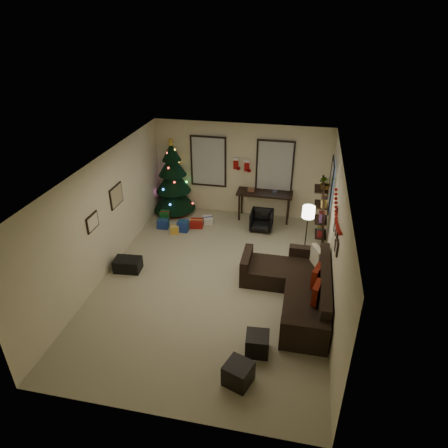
# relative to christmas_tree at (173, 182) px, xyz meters

# --- Properties ---
(floor) EXTENTS (7.00, 7.00, 0.00)m
(floor) POSITION_rel_christmas_tree_xyz_m (1.95, -3.16, -0.96)
(floor) COLOR tan
(floor) RESTS_ON ground
(ceiling) EXTENTS (7.00, 7.00, 0.00)m
(ceiling) POSITION_rel_christmas_tree_xyz_m (1.95, -3.16, 1.74)
(ceiling) COLOR white
(ceiling) RESTS_ON floor
(wall_back) EXTENTS (5.00, 0.00, 5.00)m
(wall_back) POSITION_rel_christmas_tree_xyz_m (1.95, 0.34, 0.39)
(wall_back) COLOR beige
(wall_back) RESTS_ON floor
(wall_front) EXTENTS (5.00, 0.00, 5.00)m
(wall_front) POSITION_rel_christmas_tree_xyz_m (1.95, -6.66, 0.39)
(wall_front) COLOR beige
(wall_front) RESTS_ON floor
(wall_left) EXTENTS (0.00, 7.00, 7.00)m
(wall_left) POSITION_rel_christmas_tree_xyz_m (-0.55, -3.16, 0.39)
(wall_left) COLOR beige
(wall_left) RESTS_ON floor
(wall_right) EXTENTS (0.00, 7.00, 7.00)m
(wall_right) POSITION_rel_christmas_tree_xyz_m (4.45, -3.16, 0.39)
(wall_right) COLOR beige
(wall_right) RESTS_ON floor
(window_back_left) EXTENTS (1.05, 0.06, 1.50)m
(window_back_left) POSITION_rel_christmas_tree_xyz_m (1.00, 0.31, 0.59)
(window_back_left) COLOR #728CB2
(window_back_left) RESTS_ON wall_back
(window_back_right) EXTENTS (1.05, 0.06, 1.50)m
(window_back_right) POSITION_rel_christmas_tree_xyz_m (2.90, 0.31, 0.59)
(window_back_right) COLOR #728CB2
(window_back_right) RESTS_ON wall_back
(window_right_wall) EXTENTS (0.06, 0.90, 1.30)m
(window_right_wall) POSITION_rel_christmas_tree_xyz_m (4.42, -0.61, 0.54)
(window_right_wall) COLOR #728CB2
(window_right_wall) RESTS_ON wall_right
(christmas_tree) EXTENTS (1.24, 1.24, 2.31)m
(christmas_tree) POSITION_rel_christmas_tree_xyz_m (0.00, 0.00, 0.00)
(christmas_tree) COLOR black
(christmas_tree) RESTS_ON floor
(presents) EXTENTS (1.50, 1.01, 0.30)m
(presents) POSITION_rel_christmas_tree_xyz_m (0.49, -0.88, -0.83)
(presents) COLOR navy
(presents) RESTS_ON floor
(sofa) EXTENTS (1.87, 2.72, 0.87)m
(sofa) POSITION_rel_christmas_tree_xyz_m (3.79, -3.44, -0.67)
(sofa) COLOR black
(sofa) RESTS_ON floor
(pillow_red_a) EXTENTS (0.20, 0.42, 0.41)m
(pillow_red_a) POSITION_rel_christmas_tree_xyz_m (4.16, -3.98, -0.32)
(pillow_red_a) COLOR maroon
(pillow_red_a) RESTS_ON sofa
(pillow_red_b) EXTENTS (0.24, 0.44, 0.42)m
(pillow_red_b) POSITION_rel_christmas_tree_xyz_m (4.16, -3.43, -0.32)
(pillow_red_b) COLOR maroon
(pillow_red_b) RESTS_ON sofa
(pillow_cream) EXTENTS (0.29, 0.45, 0.44)m
(pillow_cream) POSITION_rel_christmas_tree_xyz_m (4.16, -2.68, -0.33)
(pillow_cream) COLOR beige
(pillow_cream) RESTS_ON sofa
(ottoman_near) EXTENTS (0.44, 0.44, 0.39)m
(ottoman_near) POSITION_rel_christmas_tree_xyz_m (3.17, -5.08, -0.76)
(ottoman_near) COLOR black
(ottoman_near) RESTS_ON floor
(ottoman_far) EXTENTS (0.53, 0.53, 0.40)m
(ottoman_far) POSITION_rel_christmas_tree_xyz_m (2.96, -5.80, -0.76)
(ottoman_far) COLOR black
(ottoman_far) RESTS_ON floor
(desk) EXTENTS (1.56, 0.56, 0.84)m
(desk) POSITION_rel_christmas_tree_xyz_m (2.68, 0.06, -0.21)
(desk) COLOR black
(desk) RESTS_ON floor
(desk_chair) EXTENTS (0.56, 0.52, 0.57)m
(desk_chair) POSITION_rel_christmas_tree_xyz_m (2.70, -0.59, -0.67)
(desk_chair) COLOR black
(desk_chair) RESTS_ON floor
(bookshelf) EXTENTS (0.30, 0.55, 1.86)m
(bookshelf) POSITION_rel_christmas_tree_xyz_m (4.25, -1.18, -0.05)
(bookshelf) COLOR black
(bookshelf) RESTS_ON floor
(potted_plant) EXTENTS (0.57, 0.52, 0.53)m
(potted_plant) POSITION_rel_christmas_tree_xyz_m (4.25, -1.17, 0.87)
(potted_plant) COLOR #4C4C4C
(potted_plant) RESTS_ON bookshelf
(floor_lamp) EXTENTS (0.29, 0.29, 1.38)m
(floor_lamp) POSITION_rel_christmas_tree_xyz_m (3.90, -1.76, 0.20)
(floor_lamp) COLOR black
(floor_lamp) RESTS_ON floor
(art_map) EXTENTS (0.04, 0.60, 0.50)m
(art_map) POSITION_rel_christmas_tree_xyz_m (-0.53, -2.50, 0.63)
(art_map) COLOR black
(art_map) RESTS_ON wall_left
(art_abstract) EXTENTS (0.04, 0.45, 0.35)m
(art_abstract) POSITION_rel_christmas_tree_xyz_m (-0.53, -3.68, 0.54)
(art_abstract) COLOR black
(art_abstract) RESTS_ON wall_left
(gallery) EXTENTS (0.03, 1.25, 0.54)m
(gallery) POSITION_rel_christmas_tree_xyz_m (4.43, -3.24, 0.62)
(gallery) COLOR black
(gallery) RESTS_ON wall_right
(garland) EXTENTS (0.08, 1.90, 0.30)m
(garland) POSITION_rel_christmas_tree_xyz_m (4.40, -3.19, 1.01)
(garland) COLOR #A5140C
(garland) RESTS_ON wall_right
(stocking_left) EXTENTS (0.20, 0.05, 0.36)m
(stocking_left) POSITION_rel_christmas_tree_xyz_m (1.81, 0.29, 0.60)
(stocking_left) COLOR #990F0C
(stocking_left) RESTS_ON wall_back
(stocking_right) EXTENTS (0.20, 0.05, 0.36)m
(stocking_right) POSITION_rel_christmas_tree_xyz_m (2.14, 0.19, 0.60)
(stocking_right) COLOR #990F0C
(stocking_right) RESTS_ON wall_back
(storage_bin) EXTENTS (0.64, 0.45, 0.31)m
(storage_bin) POSITION_rel_christmas_tree_xyz_m (-0.13, -3.17, -0.80)
(storage_bin) COLOR black
(storage_bin) RESTS_ON floor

